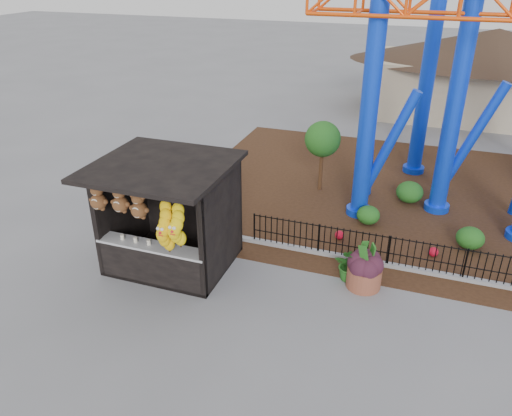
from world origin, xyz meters
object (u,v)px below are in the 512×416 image
(prize_booth, at_px, (166,220))
(terracotta_planter, at_px, (364,277))
(potted_plant, at_px, (351,265))
(roller_coaster, at_px, (511,10))

(prize_booth, height_order, terracotta_planter, prize_booth)
(potted_plant, bearing_deg, prize_booth, -173.14)
(prize_booth, xyz_separation_m, roller_coaster, (8.11, 7.31, 4.92))
(terracotta_planter, distance_m, potted_plant, 0.49)
(terracotta_planter, bearing_deg, potted_plant, 152.88)
(potted_plant, bearing_deg, roller_coaster, 56.55)
(roller_coaster, bearing_deg, potted_plant, -117.43)
(terracotta_planter, bearing_deg, roller_coaster, 66.28)
(prize_booth, xyz_separation_m, terracotta_planter, (5.30, 0.91, -1.24))
(prize_booth, distance_m, potted_plant, 5.13)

